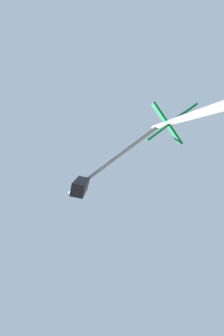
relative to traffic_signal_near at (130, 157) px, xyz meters
The scene contains 1 object.
traffic_signal_near is the anchor object (origin of this frame).
Camera 1 is at (-5.93, -6.37, 1.47)m, focal length 18.68 mm.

